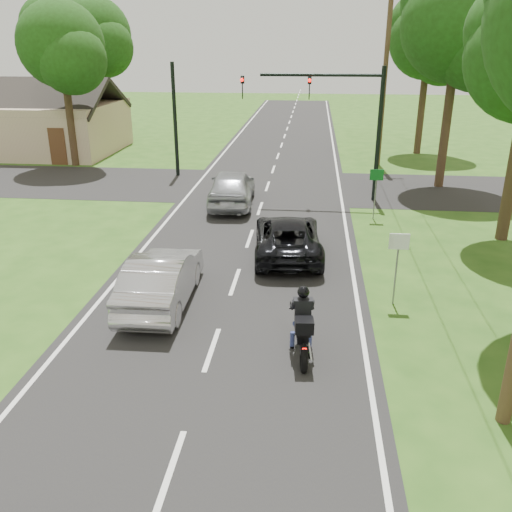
# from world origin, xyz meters

# --- Properties ---
(ground) EXTENTS (140.00, 140.00, 0.00)m
(ground) POSITION_xyz_m (0.00, 0.00, 0.00)
(ground) COLOR #284F16
(ground) RESTS_ON ground
(road) EXTENTS (8.00, 100.00, 0.01)m
(road) POSITION_xyz_m (0.00, 10.00, 0.01)
(road) COLOR black
(road) RESTS_ON ground
(cross_road) EXTENTS (60.00, 7.00, 0.01)m
(cross_road) POSITION_xyz_m (0.00, 16.00, 0.01)
(cross_road) COLOR black
(cross_road) RESTS_ON ground
(motorcycle_rider) EXTENTS (0.61, 2.08, 1.79)m
(motorcycle_rider) POSITION_xyz_m (2.18, -0.02, 0.71)
(motorcycle_rider) COLOR black
(motorcycle_rider) RESTS_ON ground
(dark_suv) EXTENTS (2.61, 4.98, 1.34)m
(dark_suv) POSITION_xyz_m (1.51, 6.49, 0.68)
(dark_suv) COLOR black
(dark_suv) RESTS_ON road
(silver_sedan) EXTENTS (1.67, 4.56, 1.49)m
(silver_sedan) POSITION_xyz_m (-1.85, 2.35, 0.76)
(silver_sedan) COLOR silver
(silver_sedan) RESTS_ON road
(silver_suv) EXTENTS (2.24, 4.95, 1.65)m
(silver_suv) POSITION_xyz_m (-1.32, 12.43, 0.84)
(silver_suv) COLOR #A1A4A9
(silver_suv) RESTS_ON road
(traffic_signal) EXTENTS (6.38, 0.44, 6.00)m
(traffic_signal) POSITION_xyz_m (3.34, 14.00, 4.14)
(traffic_signal) COLOR black
(traffic_signal) RESTS_ON ground
(signal_pole_far) EXTENTS (0.20, 0.20, 6.00)m
(signal_pole_far) POSITION_xyz_m (-5.20, 18.00, 3.00)
(signal_pole_far) COLOR black
(signal_pole_far) RESTS_ON ground
(utility_pole_far) EXTENTS (1.60, 0.28, 10.00)m
(utility_pole_far) POSITION_xyz_m (6.20, 22.00, 5.08)
(utility_pole_far) COLOR brown
(utility_pole_far) RESTS_ON ground
(sign_white) EXTENTS (0.55, 0.07, 2.12)m
(sign_white) POSITION_xyz_m (4.70, 2.98, 1.60)
(sign_white) COLOR slate
(sign_white) RESTS_ON ground
(sign_green) EXTENTS (0.55, 0.07, 2.12)m
(sign_green) POSITION_xyz_m (4.90, 10.98, 1.60)
(sign_green) COLOR slate
(sign_green) RESTS_ON ground
(tree_row_d) EXTENTS (5.76, 5.58, 10.45)m
(tree_row_d) POSITION_xyz_m (9.10, 16.76, 7.43)
(tree_row_d) COLOR #332316
(tree_row_d) RESTS_ON ground
(tree_row_e) EXTENTS (5.28, 5.12, 9.61)m
(tree_row_e) POSITION_xyz_m (9.48, 25.78, 6.83)
(tree_row_e) COLOR #332316
(tree_row_e) RESTS_ON ground
(tree_left_near) EXTENTS (5.12, 4.96, 9.22)m
(tree_left_near) POSITION_xyz_m (-11.73, 19.78, 6.53)
(tree_left_near) COLOR #332316
(tree_left_near) RESTS_ON ground
(tree_left_far) EXTENTS (5.76, 5.58, 10.14)m
(tree_left_far) POSITION_xyz_m (-13.70, 29.76, 7.13)
(tree_left_far) COLOR #332316
(tree_left_far) RESTS_ON ground
(house) EXTENTS (10.20, 8.00, 4.84)m
(house) POSITION_xyz_m (-16.00, 24.00, 1.77)
(house) COLOR tan
(house) RESTS_ON ground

